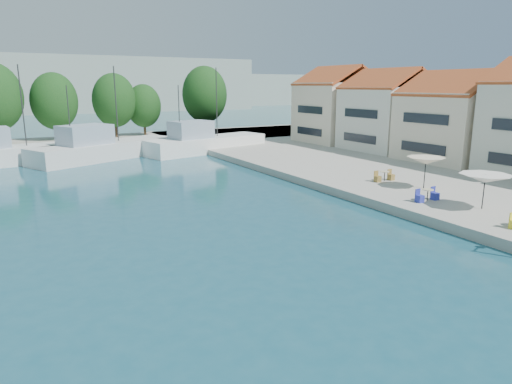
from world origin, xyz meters
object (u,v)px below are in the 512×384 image
umbrella_white (485,178)px  trawler_03 (103,149)px  trawler_02 (7,154)px  trawler_04 (205,143)px  umbrella_cream (426,161)px

umbrella_white → trawler_03: bearing=113.7°
umbrella_white → trawler_02: bearing=124.5°
trawler_04 → umbrella_cream: trawler_04 is taller
trawler_03 → umbrella_white: bearing=-91.1°
trawler_03 → umbrella_cream: 33.22m
trawler_04 → umbrella_white: (3.56, -33.75, 1.38)m
trawler_04 → umbrella_white: 33.97m
trawler_04 → umbrella_white: size_ratio=5.28×
trawler_03 → trawler_04: size_ratio=1.06×
umbrella_cream → trawler_04: bearing=100.1°
trawler_02 → trawler_03: (9.15, -0.96, -0.00)m
trawler_04 → umbrella_white: bearing=-97.4°
umbrella_white → umbrella_cream: 5.80m
trawler_04 → umbrella_white: trawler_04 is taller
trawler_02 → trawler_03: same height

